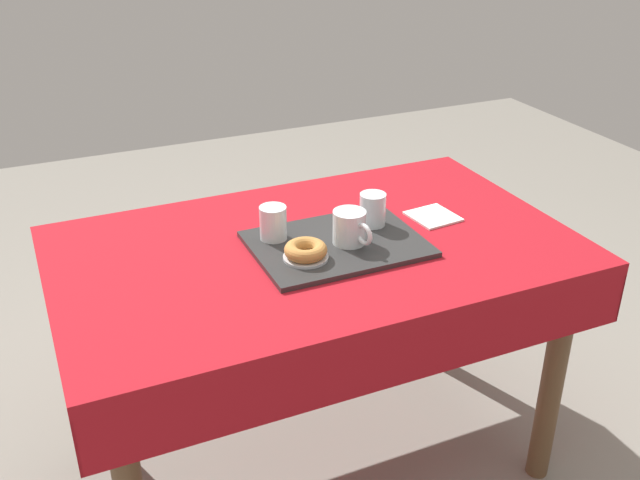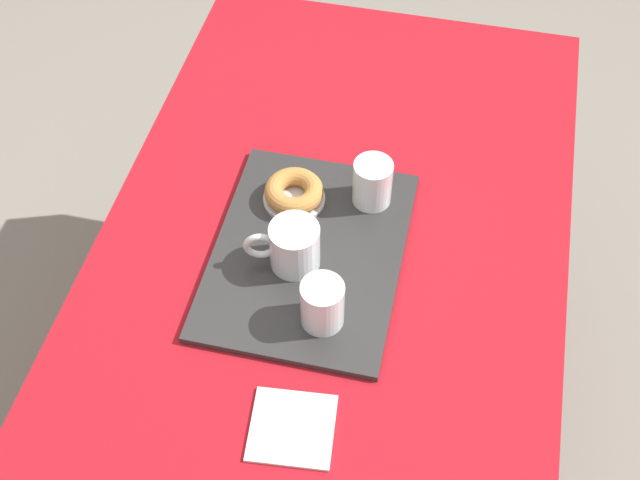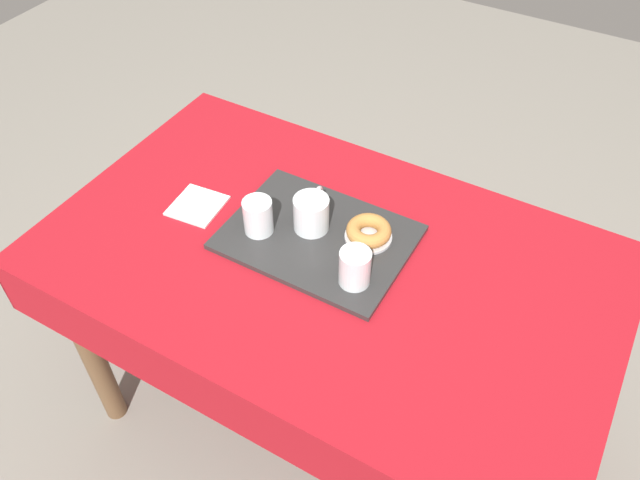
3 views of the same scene
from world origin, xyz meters
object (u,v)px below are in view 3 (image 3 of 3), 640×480
Objects in this scene: donut_plate_left at (368,237)px; serving_tray at (318,237)px; dining_table at (327,284)px; sugar_donut_left at (369,231)px; water_glass_near at (258,218)px; water_glass_far at (355,269)px; tea_mug_left at (312,214)px; paper_napkin at (197,206)px.

serving_tray is at bearing -154.69° from donut_plate_left.
dining_table is 12.58× the size of sugar_donut_left.
water_glass_near is 1.00× the size of water_glass_far.
tea_mug_left is 1.44× the size of water_glass_near.
water_glass_far is at bearing -31.32° from tea_mug_left.
water_glass_near reaches higher than tea_mug_left.
donut_plate_left is 0.90× the size of paper_napkin.
donut_plate_left is at bearing 25.31° from serving_tray.
paper_napkin is at bearing 175.79° from water_glass_far.
donut_plate_left is at bearing 0.00° from sugar_donut_left.
water_glass_near is at bearing -157.51° from serving_tray.
dining_table is at bearing -126.53° from donut_plate_left.
donut_plate_left is (0.24, 0.11, -0.04)m from water_glass_near.
water_glass_far is (0.14, -0.09, 0.05)m from serving_tray.
water_glass_far is (0.10, -0.05, 0.16)m from dining_table.
sugar_donut_left is (0.11, 0.05, 0.03)m from serving_tray.
sugar_donut_left is at bearing 103.78° from water_glass_far.
serving_tray is at bearing 143.04° from dining_table.
tea_mug_left reaches higher than dining_table.
dining_table is 0.16m from donut_plate_left.
water_glass_far reaches higher than donut_plate_left.
water_glass_near is 0.20m from paper_napkin.
paper_napkin is (-0.33, -0.05, -0.00)m from serving_tray.
serving_tray is 3.39× the size of tea_mug_left.
donut_plate_left reaches higher than paper_napkin.
water_glass_far reaches higher than tea_mug_left.
tea_mug_left is at bearing 35.13° from water_glass_near.
water_glass_near is 0.26m from sugar_donut_left.
water_glass_near and water_glass_far have the same top height.
donut_plate_left is 0.45m from paper_napkin.
dining_table is 3.09× the size of serving_tray.
tea_mug_left is at bearing 146.33° from serving_tray.
serving_tray reaches higher than dining_table.
serving_tray is 3.85× the size of donut_plate_left.
dining_table is 0.39m from paper_napkin.
serving_tray is 3.45× the size of paper_napkin.
water_glass_near is 0.71× the size of paper_napkin.
donut_plate_left is (0.06, 0.09, 0.12)m from dining_table.
water_glass_near reaches higher than dining_table.
water_glass_far reaches higher than paper_napkin.
serving_tray is at bearing -33.67° from tea_mug_left.
paper_napkin is (-0.19, 0.00, -0.05)m from water_glass_near.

